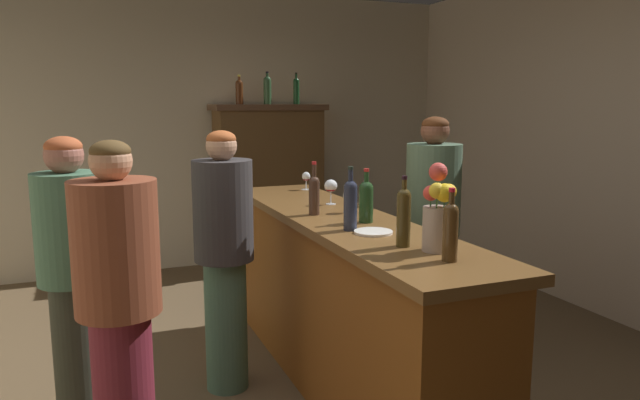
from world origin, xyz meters
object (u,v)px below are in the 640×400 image
(wine_glass_mid, at_px, (349,197))
(flower_arrangement, at_px, (438,212))
(bar_counter, at_px, (341,303))
(bartender, at_px, (432,225))
(wine_bottle_rose, at_px, (366,199))
(wine_bottle_syrah, at_px, (314,193))
(wine_bottle_merlot, at_px, (350,203))
(display_bottle_left, at_px, (239,91))
(patron_redhead, at_px, (224,251))
(cheese_plate, at_px, (373,232))
(patron_in_grey, at_px, (119,302))
(wine_bottle_pinot, at_px, (451,229))
(display_bottle_midleft, at_px, (267,89))
(display_cabinet, at_px, (269,183))
(wine_bottle_malbec, at_px, (404,215))
(wine_glass_rear, at_px, (306,178))
(display_bottle_center, at_px, (296,90))
(wine_glass_front, at_px, (331,187))
(patron_near_entrance, at_px, (72,272))

(wine_glass_mid, relative_size, flower_arrangement, 0.36)
(bar_counter, relative_size, bartender, 1.69)
(wine_bottle_rose, distance_m, wine_bottle_syrah, 0.36)
(wine_bottle_merlot, relative_size, wine_bottle_syrah, 1.06)
(display_bottle_left, relative_size, patron_redhead, 0.19)
(wine_glass_mid, bearing_deg, cheese_plate, -102.37)
(cheese_plate, bearing_deg, wine_bottle_merlot, 126.57)
(wine_bottle_syrah, distance_m, patron_in_grey, 1.31)
(wine_bottle_pinot, bearing_deg, display_bottle_midleft, 84.41)
(display_bottle_left, bearing_deg, bar_counter, -92.19)
(wine_bottle_syrah, relative_size, cheese_plate, 1.59)
(display_cabinet, relative_size, display_bottle_midleft, 5.17)
(wine_glass_mid, distance_m, display_bottle_left, 2.73)
(wine_bottle_rose, xyz_separation_m, flower_arrangement, (0.01, -0.69, 0.05))
(wine_bottle_malbec, bearing_deg, bar_counter, 87.89)
(wine_glass_mid, bearing_deg, wine_bottle_merlot, -114.06)
(wine_bottle_rose, distance_m, wine_glass_mid, 0.30)
(bar_counter, distance_m, display_bottle_midleft, 3.07)
(bar_counter, relative_size, wine_glass_rear, 19.97)
(bar_counter, bearing_deg, display_bottle_midleft, 81.82)
(patron_redhead, bearing_deg, bartender, 9.74)
(cheese_plate, bearing_deg, wine_glass_mid, 77.63)
(display_bottle_left, bearing_deg, display_bottle_center, 0.00)
(wine_bottle_merlot, distance_m, wine_glass_mid, 0.50)
(wine_glass_front, height_order, wine_glass_rear, wine_glass_front)
(display_bottle_left, bearing_deg, wine_bottle_syrah, -95.00)
(wine_glass_front, distance_m, cheese_plate, 0.88)
(wine_glass_rear, xyz_separation_m, display_bottle_left, (-0.08, 1.67, 0.67))
(bartender, bearing_deg, wine_bottle_syrah, 7.34)
(display_cabinet, height_order, wine_bottle_syrah, display_cabinet)
(display_bottle_midleft, bearing_deg, wine_bottle_malbec, -96.89)
(wine_bottle_pinot, bearing_deg, wine_glass_front, 86.85)
(wine_bottle_merlot, xyz_separation_m, display_bottle_midleft, (0.50, 3.09, 0.64))
(display_cabinet, relative_size, wine_bottle_syrah, 5.37)
(wine_bottle_pinot, xyz_separation_m, cheese_plate, (-0.05, 0.59, -0.13))
(wine_bottle_rose, height_order, display_bottle_center, display_bottle_center)
(display_cabinet, distance_m, wine_bottle_merlot, 3.15)
(wine_bottle_malbec, relative_size, display_bottle_center, 1.02)
(wine_bottle_rose, distance_m, wine_glass_rear, 1.27)
(bar_counter, height_order, display_bottle_center, display_bottle_center)
(wine_glass_front, distance_m, wine_glass_rear, 0.67)
(cheese_plate, height_order, display_bottle_left, display_bottle_left)
(wine_bottle_pinot, relative_size, wine_glass_rear, 2.27)
(wine_bottle_pinot, xyz_separation_m, wine_glass_front, (0.08, 1.46, -0.02))
(bar_counter, xyz_separation_m, display_bottle_left, (0.11, 2.75, 1.28))
(display_cabinet, xyz_separation_m, wine_bottle_rose, (-0.34, -2.94, 0.30))
(wine_bottle_malbec, height_order, patron_near_entrance, patron_near_entrance)
(wine_bottle_pinot, relative_size, cheese_plate, 1.57)
(wine_glass_rear, xyz_separation_m, patron_near_entrance, (-1.64, -0.97, -0.29))
(display_cabinet, bearing_deg, bar_counter, -98.24)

